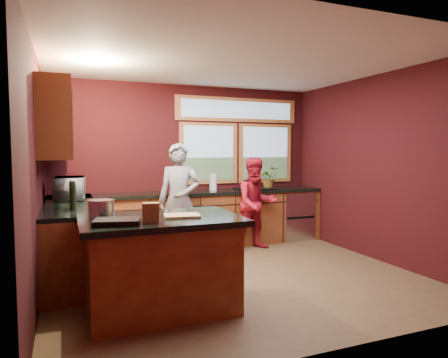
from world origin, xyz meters
TOP-DOWN VIEW (x-y plane):
  - floor at (0.00, 0.00)m, footprint 4.50×4.50m
  - room_shell at (-0.60, 0.32)m, footprint 4.52×4.02m
  - back_counter at (0.20, 1.70)m, footprint 4.50×0.64m
  - left_counter at (-1.95, 0.85)m, footprint 0.64×2.30m
  - island at (-1.10, -0.69)m, footprint 1.55×1.05m
  - person_grey at (-0.42, 1.14)m, footprint 0.74×0.63m
  - person_red at (0.89, 1.21)m, footprint 0.74×0.59m
  - microwave at (-1.92, 1.23)m, footprint 0.42×0.59m
  - potted_plant at (1.40, 1.75)m, footprint 0.34×0.29m
  - paper_towel at (0.32, 1.70)m, footprint 0.12×0.12m
  - cutting_board at (-0.90, -0.74)m, footprint 0.39×0.31m
  - stock_pot at (-1.65, -0.54)m, footprint 0.24×0.24m
  - paper_bag at (-1.25, -0.94)m, footprint 0.17×0.15m
  - black_tray at (-1.55, -0.94)m, footprint 0.46×0.37m

SIDE VIEW (x-z plane):
  - floor at x=0.00m, z-range 0.00..0.00m
  - back_counter at x=0.20m, z-range 0.00..0.93m
  - left_counter at x=-1.95m, z-range 0.00..0.93m
  - island at x=-1.10m, z-range 0.01..0.95m
  - person_red at x=0.89m, z-range 0.00..1.49m
  - person_grey at x=-0.42m, z-range 0.00..1.71m
  - cutting_board at x=-0.90m, z-range 0.94..0.96m
  - black_tray at x=-1.55m, z-range 0.94..0.99m
  - stock_pot at x=-1.65m, z-range 0.94..1.12m
  - paper_bag at x=-1.25m, z-range 0.94..1.12m
  - paper_towel at x=0.32m, z-range 0.93..1.21m
  - microwave at x=-1.92m, z-range 0.93..1.24m
  - potted_plant at x=1.40m, z-range 0.93..1.31m
  - room_shell at x=-0.60m, z-range 0.44..3.15m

